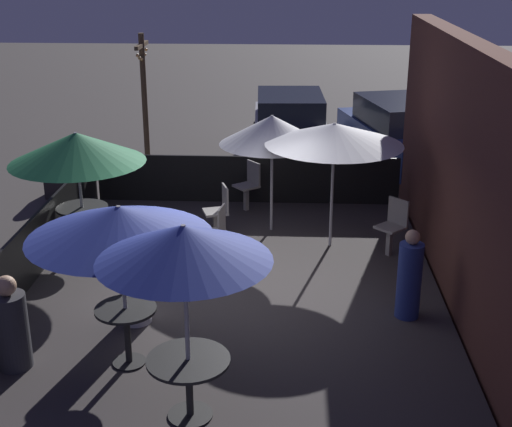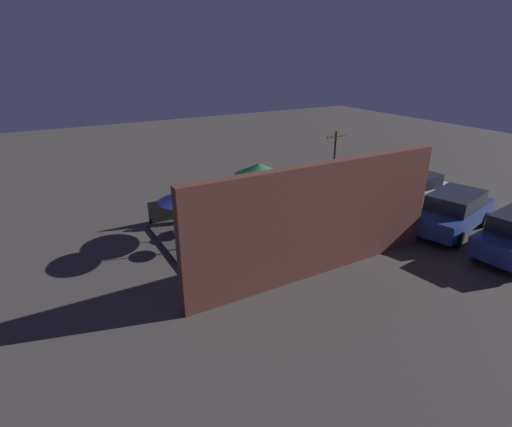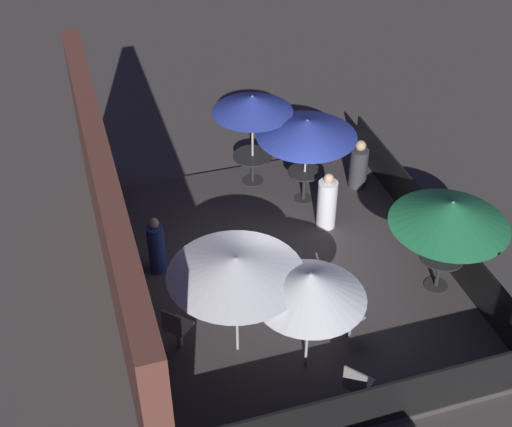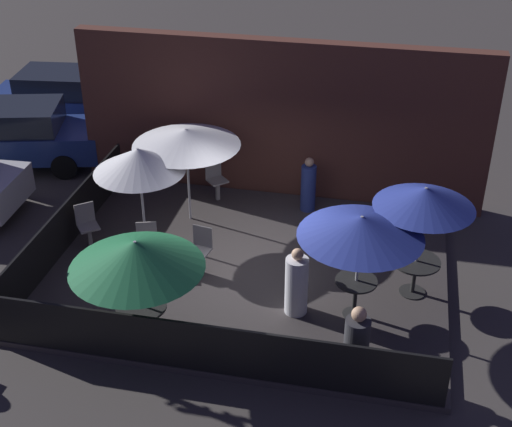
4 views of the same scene
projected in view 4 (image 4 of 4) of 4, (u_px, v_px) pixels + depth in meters
The scene contains 22 objects.
ground_plane at pixel (248, 271), 14.22m from camera, with size 60.00×60.00×0.00m, color #423D3A.
patio_deck at pixel (248, 269), 14.19m from camera, with size 7.73×6.21×0.12m.
building_wall at pixel (280, 120), 16.09m from camera, with size 9.33×0.36×3.73m.
fence_front at pixel (206, 349), 11.34m from camera, with size 7.53×0.05×0.95m.
fence_side_left at pixel (66, 225), 14.61m from camera, with size 0.05×6.01×0.95m.
patio_umbrella_0 at pixel (425, 198), 12.39m from camera, with size 1.80×1.80×2.24m.
patio_umbrella_1 at pixel (136, 255), 11.29m from camera, with size 2.20×2.20×2.04m.
patio_umbrella_2 at pixel (361, 226), 11.90m from camera, with size 2.16×2.16×2.05m.
patio_umbrella_3 at pixel (186, 137), 14.78m from camera, with size 2.28×2.28×2.14m.
patio_umbrella_4 at pixel (139, 160), 14.08m from camera, with size 1.84×1.84×2.11m.
dining_table_0 at pixel (415, 267), 13.13m from camera, with size 0.90×0.90×0.71m.
dining_table_1 at pixel (142, 313), 11.89m from camera, with size 0.85×0.85×0.78m.
dining_table_2 at pixel (356, 288), 12.55m from camera, with size 0.75×0.75×0.76m.
patio_chair_0 at pixel (201, 248), 13.76m from camera, with size 0.46×0.46×0.96m.
patio_chair_1 at pixel (216, 178), 16.29m from camera, with size 0.57×0.57×0.95m.
patio_chair_2 at pixel (87, 224), 14.55m from camera, with size 0.56×0.56×0.95m.
patio_chair_3 at pixel (147, 244), 13.93m from camera, with size 0.50×0.50×0.94m.
patron_0 at pixel (308, 186), 15.83m from camera, with size 0.39×0.39×1.28m.
patron_1 at pixel (357, 342), 11.40m from camera, with size 0.52×0.52×1.21m.
patron_2 at pixel (296, 284), 12.63m from camera, with size 0.58×0.58×1.34m.
parked_car_1 at pixel (13, 135), 17.91m from camera, with size 4.67×2.73×1.62m.
parked_car_2 at pixel (61, 98), 20.09m from camera, with size 4.00×2.14×1.62m.
Camera 4 is at (2.59, -11.40, 8.19)m, focal length 50.00 mm.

